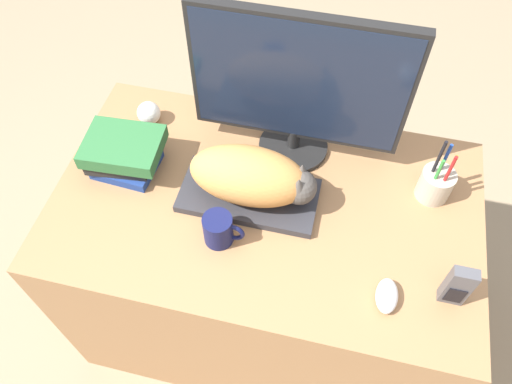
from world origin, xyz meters
name	(u,v)px	position (x,y,z in m)	size (l,w,h in m)	color
desk	(264,265)	(0.00, 0.36, 0.38)	(1.19, 0.72, 0.76)	#9E7047
keyboard	(249,195)	(-0.05, 0.36, 0.78)	(0.38, 0.19, 0.02)	#2D2D33
cat	(254,177)	(-0.03, 0.36, 0.87)	(0.34, 0.17, 0.16)	#D18C47
monitor	(298,87)	(0.04, 0.57, 1.01)	(0.58, 0.21, 0.46)	black
computer_mouse	(387,296)	(0.35, 0.15, 0.78)	(0.05, 0.09, 0.04)	silver
coffee_mug	(219,230)	(-0.09, 0.22, 0.81)	(0.11, 0.08, 0.09)	#141947
pen_cup	(436,184)	(0.45, 0.49, 0.81)	(0.09, 0.09, 0.21)	#B2A893
baseball	(149,113)	(-0.42, 0.58, 0.80)	(0.07, 0.07, 0.07)	silver
phone	(458,286)	(0.50, 0.18, 0.83)	(0.06, 0.03, 0.14)	#4C4C51
book_stack	(123,153)	(-0.42, 0.39, 0.82)	(0.22, 0.18, 0.10)	navy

